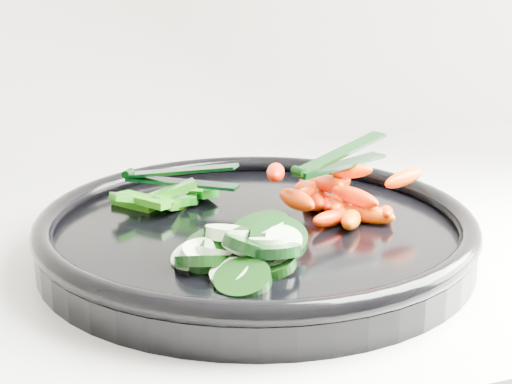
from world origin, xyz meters
name	(u,v)px	position (x,y,z in m)	size (l,w,h in m)	color
veggie_tray	(256,230)	(0.07, 1.63, 0.95)	(0.40, 0.40, 0.04)	black
cucumber_pile	(238,250)	(0.04, 1.56, 0.96)	(0.12, 0.13, 0.04)	black
carrot_pile	(332,196)	(0.15, 1.64, 0.97)	(0.14, 0.16, 0.05)	#F15100
pepper_pile	(166,199)	(0.01, 1.71, 0.96)	(0.10, 0.09, 0.04)	#18730B
tong_carrot	(339,160)	(0.16, 1.64, 1.00)	(0.11, 0.06, 0.02)	black
tong_pepper	(178,177)	(0.03, 1.72, 0.98)	(0.10, 0.08, 0.02)	black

